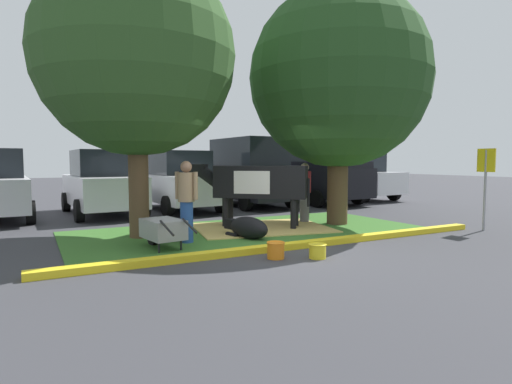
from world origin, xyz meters
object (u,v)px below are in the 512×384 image
(person_handler, at_px, (186,199))
(hatchback_white, at_px, (355,177))
(person_visitor_near, at_px, (305,191))
(bucket_orange, at_px, (276,250))
(shade_tree_right, at_px, (339,78))
(sedan_red, at_px, (179,181))
(parking_sign, at_px, (486,173))
(sedan_blue, at_px, (102,183))
(calf_lying, at_px, (248,228))
(bucket_yellow, at_px, (318,251))
(wheelbarrow, at_px, (163,229))
(shade_tree_left, at_px, (136,57))
(pickup_truck_black, at_px, (308,175))
(cow_holstein, at_px, (256,182))
(suv_dark_grey, at_px, (248,172))

(person_handler, relative_size, hatchback_white, 0.38)
(person_visitor_near, bearing_deg, bucket_orange, -131.43)
(shade_tree_right, bearing_deg, person_handler, -172.65)
(person_visitor_near, relative_size, sedan_red, 0.36)
(parking_sign, distance_m, sedan_blue, 10.79)
(calf_lying, bearing_deg, bucket_yellow, -84.50)
(shade_tree_right, height_order, sedan_red, shade_tree_right)
(shade_tree_right, height_order, wheelbarrow, shade_tree_right)
(person_visitor_near, distance_m, parking_sign, 4.42)
(person_visitor_near, bearing_deg, shade_tree_right, -47.42)
(calf_lying, xyz_separation_m, bucket_orange, (-0.43, -1.90, -0.09))
(bucket_yellow, height_order, sedan_blue, sedan_blue)
(sedan_blue, bearing_deg, bucket_orange, -77.62)
(shade_tree_right, relative_size, wheelbarrow, 3.81)
(shade_tree_left, relative_size, pickup_truck_black, 1.10)
(cow_holstein, bearing_deg, hatchback_white, 33.22)
(cow_holstein, xyz_separation_m, sedan_blue, (-3.02, 4.57, -0.16))
(bucket_yellow, height_order, pickup_truck_black, pickup_truck_black)
(calf_lying, height_order, person_visitor_near, person_visitor_near)
(person_handler, xyz_separation_m, bucket_yellow, (1.54, -2.36, -0.77))
(parking_sign, relative_size, bucket_yellow, 6.26)
(cow_holstein, distance_m, person_visitor_near, 1.56)
(sedan_blue, relative_size, sedan_red, 1.00)
(wheelbarrow, distance_m, sedan_blue, 6.09)
(wheelbarrow, xyz_separation_m, bucket_orange, (1.51, -1.66, -0.23))
(sedan_blue, bearing_deg, person_visitor_near, -44.50)
(person_visitor_near, xyz_separation_m, wheelbarrow, (-4.37, -1.58, -0.49))
(wheelbarrow, distance_m, parking_sign, 7.68)
(cow_holstein, bearing_deg, shade_tree_left, -178.87)
(shade_tree_left, xyz_separation_m, bucket_yellow, (2.26, -3.43, -3.75))
(cow_holstein, xyz_separation_m, wheelbarrow, (-2.84, -1.49, -0.76))
(parking_sign, xyz_separation_m, sedan_red, (-5.16, 7.61, -0.41))
(shade_tree_right, relative_size, person_visitor_near, 3.79)
(hatchback_white, bearing_deg, shade_tree_right, -134.77)
(sedan_red, bearing_deg, bucket_yellow, -90.98)
(bucket_orange, bearing_deg, shade_tree_left, 117.57)
(sedan_blue, xyz_separation_m, hatchback_white, (10.69, 0.45, 0.00))
(person_handler, bearing_deg, suv_dark_grey, 52.94)
(person_visitor_near, bearing_deg, cow_holstein, -176.62)
(shade_tree_right, xyz_separation_m, suv_dark_grey, (0.08, 5.32, -2.55))
(calf_lying, distance_m, hatchback_white, 10.64)
(person_visitor_near, bearing_deg, suv_dark_grey, 81.75)
(cow_holstein, relative_size, wheelbarrow, 1.61)
(sedan_blue, bearing_deg, pickup_truck_black, 2.01)
(person_visitor_near, height_order, hatchback_white, hatchback_white)
(suv_dark_grey, bearing_deg, bucket_orange, -114.11)
(person_handler, relative_size, wheelbarrow, 1.04)
(shade_tree_right, height_order, suv_dark_grey, shade_tree_right)
(shade_tree_right, xyz_separation_m, person_handler, (-4.36, -0.56, -2.91))
(bucket_orange, bearing_deg, wheelbarrow, 132.25)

